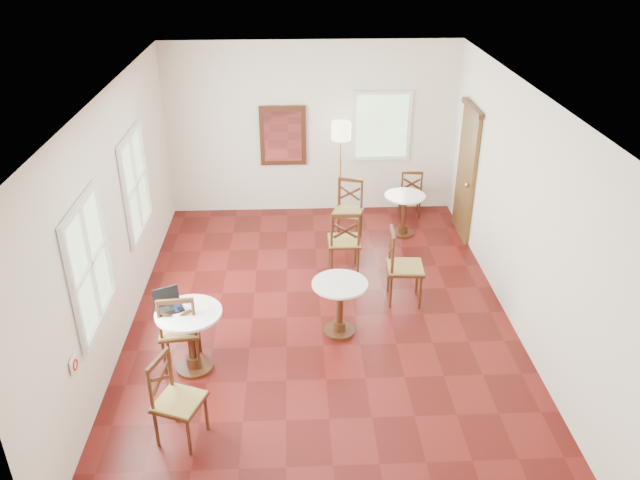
{
  "coord_description": "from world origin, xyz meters",
  "views": [
    {
      "loc": [
        -0.32,
        -7.0,
        4.78
      ],
      "look_at": [
        0.0,
        0.3,
        1.0
      ],
      "focal_mm": 35.29,
      "sensor_mm": 36.0,
      "label": 1
    }
  ],
  "objects_px": {
    "cafe_table_mid": "(340,302)",
    "power_adapter": "(178,391)",
    "chair_near_a": "(180,329)",
    "chair_mid_b": "(403,267)",
    "chair_back_b": "(348,211)",
    "navy_mug": "(178,308)",
    "chair_near_b": "(177,400)",
    "chair_mid_a": "(344,241)",
    "laptop": "(168,304)",
    "cafe_table_back": "(404,210)",
    "water_glass": "(191,308)",
    "chair_back_a": "(410,192)",
    "floor_lamp": "(341,138)",
    "cafe_table_near": "(191,334)",
    "mouse": "(170,307)"
  },
  "relations": [
    {
      "from": "chair_near_b",
      "to": "chair_mid_b",
      "type": "bearing_deg",
      "value": -26.22
    },
    {
      "from": "cafe_table_back",
      "to": "chair_near_b",
      "type": "relative_size",
      "value": 0.73
    },
    {
      "from": "cafe_table_near",
      "to": "chair_near_a",
      "type": "bearing_deg",
      "value": 147.34
    },
    {
      "from": "floor_lamp",
      "to": "laptop",
      "type": "height_order",
      "value": "floor_lamp"
    },
    {
      "from": "chair_mid_a",
      "to": "laptop",
      "type": "relative_size",
      "value": 2.7
    },
    {
      "from": "floor_lamp",
      "to": "laptop",
      "type": "xyz_separation_m",
      "value": [
        -2.27,
        -4.07,
        -0.6
      ]
    },
    {
      "from": "water_glass",
      "to": "chair_back_b",
      "type": "bearing_deg",
      "value": 58.04
    },
    {
      "from": "cafe_table_back",
      "to": "water_glass",
      "type": "distance_m",
      "value": 4.57
    },
    {
      "from": "navy_mug",
      "to": "power_adapter",
      "type": "height_order",
      "value": "navy_mug"
    },
    {
      "from": "chair_mid_b",
      "to": "chair_back_a",
      "type": "relative_size",
      "value": 1.21
    },
    {
      "from": "mouse",
      "to": "laptop",
      "type": "bearing_deg",
      "value": 153.45
    },
    {
      "from": "cafe_table_back",
      "to": "power_adapter",
      "type": "relative_size",
      "value": 7.48
    },
    {
      "from": "cafe_table_near",
      "to": "mouse",
      "type": "height_order",
      "value": "mouse"
    },
    {
      "from": "laptop",
      "to": "cafe_table_mid",
      "type": "bearing_deg",
      "value": -9.52
    },
    {
      "from": "cafe_table_near",
      "to": "cafe_table_back",
      "type": "distance_m",
      "value": 4.57
    },
    {
      "from": "chair_mid_b",
      "to": "power_adapter",
      "type": "relative_size",
      "value": 11.25
    },
    {
      "from": "chair_near_b",
      "to": "mouse",
      "type": "xyz_separation_m",
      "value": [
        -0.23,
        1.19,
        0.34
      ]
    },
    {
      "from": "cafe_table_mid",
      "to": "mouse",
      "type": "distance_m",
      "value": 2.1
    },
    {
      "from": "chair_mid_b",
      "to": "water_glass",
      "type": "xyz_separation_m",
      "value": [
        -2.65,
        -1.39,
        0.32
      ]
    },
    {
      "from": "chair_mid_b",
      "to": "mouse",
      "type": "height_order",
      "value": "chair_mid_b"
    },
    {
      "from": "chair_near_b",
      "to": "cafe_table_near",
      "type": "bearing_deg",
      "value": 21.36
    },
    {
      "from": "chair_near_b",
      "to": "power_adapter",
      "type": "xyz_separation_m",
      "value": [
        -0.14,
        0.68,
        -0.46
      ]
    },
    {
      "from": "chair_mid_b",
      "to": "floor_lamp",
      "type": "xyz_separation_m",
      "value": [
        -0.66,
        2.78,
        0.93
      ]
    },
    {
      "from": "chair_mid_b",
      "to": "mouse",
      "type": "distance_m",
      "value": 3.2
    },
    {
      "from": "chair_mid_a",
      "to": "mouse",
      "type": "relative_size",
      "value": 12.45
    },
    {
      "from": "water_glass",
      "to": "power_adapter",
      "type": "relative_size",
      "value": 1.1
    },
    {
      "from": "cafe_table_mid",
      "to": "power_adapter",
      "type": "xyz_separation_m",
      "value": [
        -1.9,
        -1.07,
        -0.44
      ]
    },
    {
      "from": "water_glass",
      "to": "chair_back_a",
      "type": "bearing_deg",
      "value": 52.26
    },
    {
      "from": "water_glass",
      "to": "mouse",
      "type": "bearing_deg",
      "value": 159.38
    },
    {
      "from": "chair_near_a",
      "to": "chair_mid_a",
      "type": "relative_size",
      "value": 0.98
    },
    {
      "from": "cafe_table_mid",
      "to": "chair_back_b",
      "type": "distance_m",
      "value": 2.64
    },
    {
      "from": "cafe_table_mid",
      "to": "navy_mug",
      "type": "bearing_deg",
      "value": -161.14
    },
    {
      "from": "chair_back_b",
      "to": "navy_mug",
      "type": "xyz_separation_m",
      "value": [
        -2.2,
        -3.26,
        0.34
      ]
    },
    {
      "from": "chair_back_a",
      "to": "floor_lamp",
      "type": "bearing_deg",
      "value": 5.7
    },
    {
      "from": "laptop",
      "to": "mouse",
      "type": "xyz_separation_m",
      "value": [
        0.02,
        -0.01,
        -0.04
      ]
    },
    {
      "from": "chair_back_a",
      "to": "floor_lamp",
      "type": "height_order",
      "value": "floor_lamp"
    },
    {
      "from": "floor_lamp",
      "to": "laptop",
      "type": "relative_size",
      "value": 4.5
    },
    {
      "from": "laptop",
      "to": "water_glass",
      "type": "distance_m",
      "value": 0.3
    },
    {
      "from": "cafe_table_back",
      "to": "chair_back_b",
      "type": "relative_size",
      "value": 0.7
    },
    {
      "from": "chair_back_b",
      "to": "water_glass",
      "type": "relative_size",
      "value": 9.66
    },
    {
      "from": "chair_mid_b",
      "to": "chair_near_a",
      "type": "bearing_deg",
      "value": 118.48
    },
    {
      "from": "cafe_table_back",
      "to": "chair_back_a",
      "type": "height_order",
      "value": "chair_back_a"
    },
    {
      "from": "chair_back_b",
      "to": "power_adapter",
      "type": "height_order",
      "value": "chair_back_b"
    },
    {
      "from": "chair_near_a",
      "to": "chair_mid_b",
      "type": "height_order",
      "value": "chair_mid_b"
    },
    {
      "from": "laptop",
      "to": "cafe_table_back",
      "type": "bearing_deg",
      "value": 20.34
    },
    {
      "from": "chair_near_a",
      "to": "chair_back_a",
      "type": "height_order",
      "value": "chair_near_a"
    },
    {
      "from": "chair_back_a",
      "to": "power_adapter",
      "type": "xyz_separation_m",
      "value": [
        -3.4,
        -4.59,
        -0.42
      ]
    },
    {
      "from": "mouse",
      "to": "chair_near_a",
      "type": "bearing_deg",
      "value": -6.93
    },
    {
      "from": "cafe_table_near",
      "to": "navy_mug",
      "type": "bearing_deg",
      "value": 174.51
    },
    {
      "from": "laptop",
      "to": "chair_mid_a",
      "type": "bearing_deg",
      "value": 18.88
    }
  ]
}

